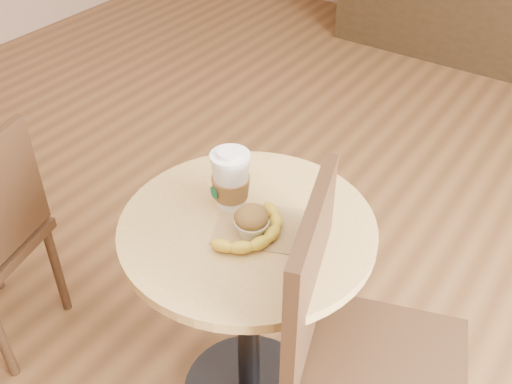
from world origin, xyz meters
TOP-DOWN VIEW (x-y plane):
  - cafe_table at (0.09, 0.11)m, footprint 0.68×0.68m
  - chair_right at (0.44, 0.06)m, footprint 0.55×0.55m
  - kraft_bag at (0.12, 0.12)m, footprint 0.29×0.26m
  - coffee_cup at (0.00, 0.15)m, footprint 0.11×0.11m
  - muffin at (0.12, 0.08)m, footprint 0.09×0.09m
  - banana at (0.13, 0.08)m, footprint 0.19×0.27m

SIDE VIEW (x-z plane):
  - cafe_table at x=0.09m, z-range 0.15..0.90m
  - chair_right at x=0.44m, z-range 0.05..1.03m
  - kraft_bag at x=0.12m, z-range 0.75..0.75m
  - banana at x=0.13m, z-range 0.75..0.79m
  - muffin at x=0.12m, z-range 0.75..0.83m
  - coffee_cup at x=0.00m, z-range 0.74..0.92m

